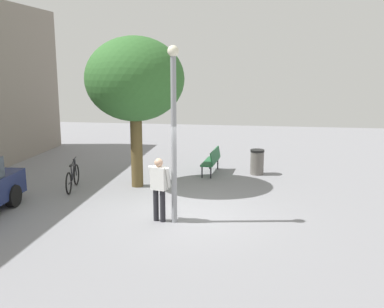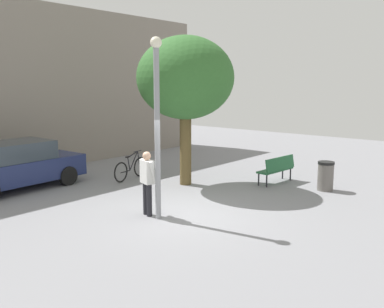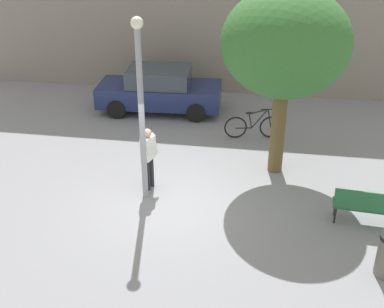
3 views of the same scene
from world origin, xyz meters
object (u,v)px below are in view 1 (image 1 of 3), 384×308
Objects in this scene: lamppost at (174,124)px; trash_bin at (257,162)px; park_bench at (212,159)px; plaza_tree at (135,80)px; person_by_lamppost at (159,185)px; bicycle_black at (73,178)px.

lamppost is 6.19m from trash_bin.
park_bench is 4.31m from plaza_tree.
trash_bin is at bearing -20.85° from lamppost.
park_bench is (5.30, -0.43, -2.02)m from lamppost.
person_by_lamppost is 4.29m from bicycle_black.
person_by_lamppost is at bearing -125.84° from bicycle_black.
bicycle_black is (-2.80, 4.27, -0.16)m from park_bench.
park_bench is at bearing -47.41° from plaza_tree.
plaza_tree is 2.74× the size of bicycle_black.
person_by_lamppost is 0.93× the size of bicycle_black.
person_by_lamppost is 4.33m from plaza_tree.
park_bench is 5.11m from bicycle_black.
lamppost is at bearing -149.66° from plaza_tree.
lamppost is 0.91× the size of plaza_tree.
park_bench is (5.29, -0.83, -0.42)m from person_by_lamppost.
bicycle_black is at bearing 109.34° from plaza_tree.
bicycle_black is (2.49, 3.44, -0.58)m from person_by_lamppost.
lamppost reaches higher than park_bench.
park_bench is 1.65m from trash_bin.
person_by_lamppost is 1.80× the size of trash_bin.
bicycle_black is (-0.69, 1.97, -3.13)m from plaza_tree.
park_bench is at bearing -56.71° from bicycle_black.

